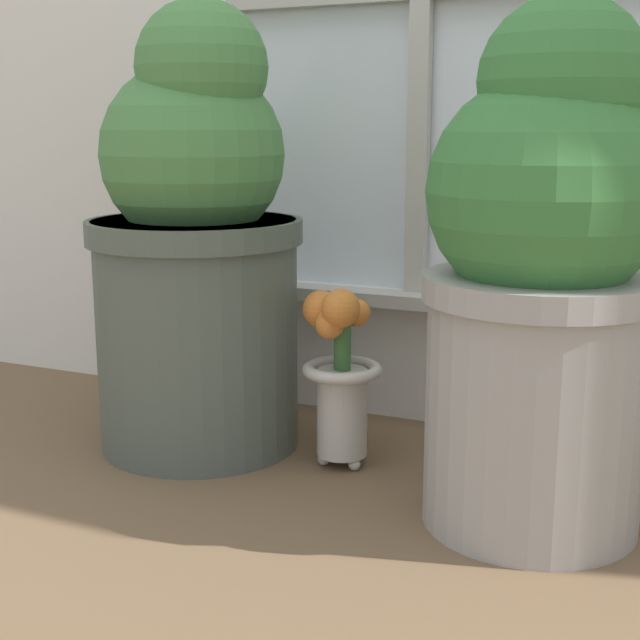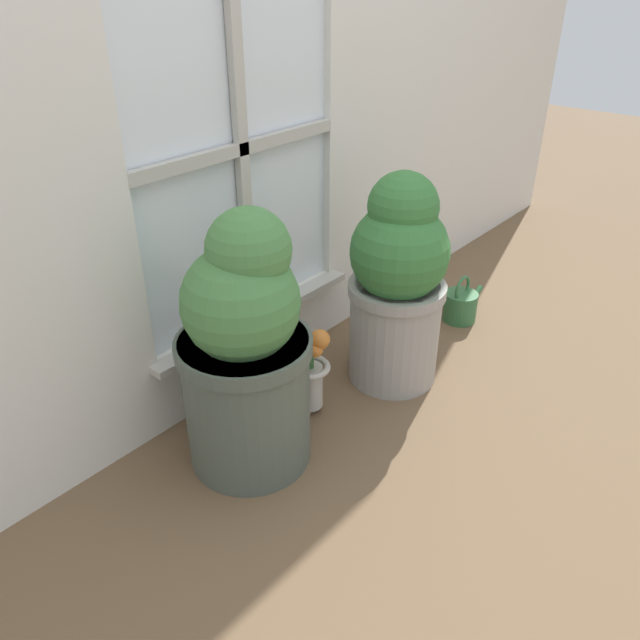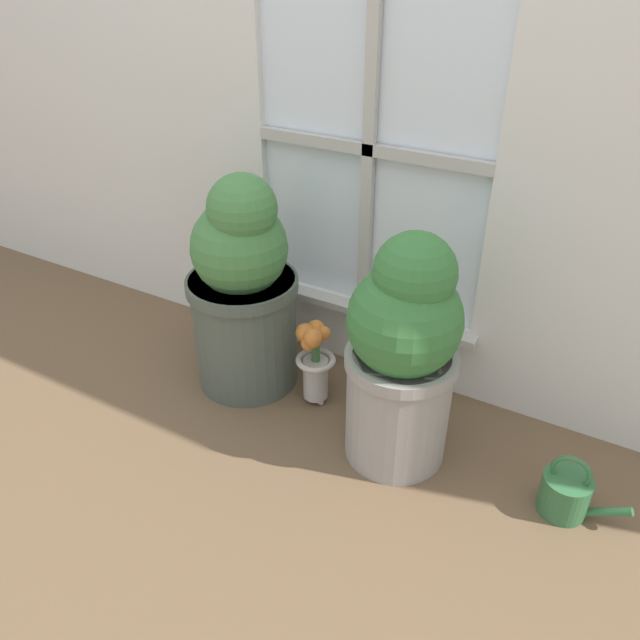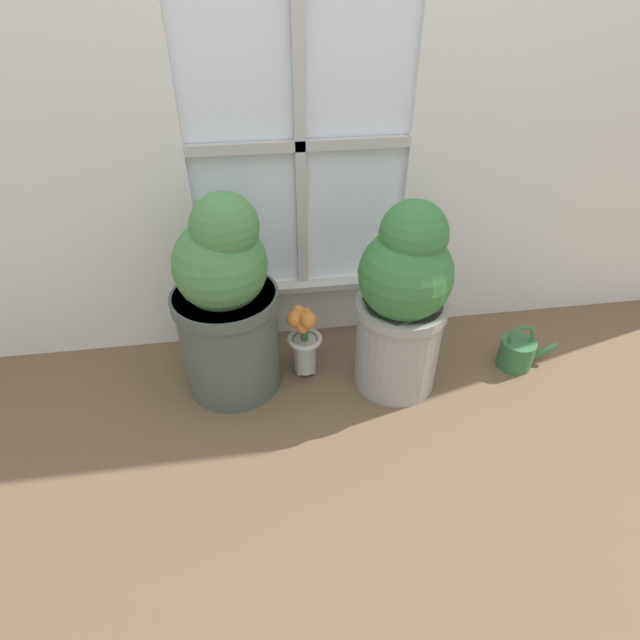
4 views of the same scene
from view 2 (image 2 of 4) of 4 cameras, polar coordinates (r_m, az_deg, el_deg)
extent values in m
plane|color=brown|center=(1.86, 7.64, -11.80)|extent=(10.00, 10.00, 0.00)
cube|color=silver|center=(2.10, -6.37, -1.93)|extent=(0.76, 0.05, 0.24)
cube|color=white|center=(1.85, -7.81, 15.42)|extent=(0.76, 0.02, 1.05)
cube|color=#BCB7AD|center=(1.83, -7.20, 15.30)|extent=(0.04, 0.02, 1.05)
cube|color=#BCB7AD|center=(1.83, -7.20, 15.30)|extent=(0.76, 0.02, 0.04)
cube|color=#BCB7AD|center=(2.02, -5.65, 0.27)|extent=(0.82, 0.06, 0.02)
cylinder|color=#4C564C|center=(1.72, -6.63, -7.25)|extent=(0.34, 0.34, 0.39)
cylinder|color=#4C564C|center=(1.62, -6.99, -2.32)|extent=(0.36, 0.36, 0.04)
cylinder|color=#38281E|center=(1.61, -7.03, -1.88)|extent=(0.31, 0.31, 0.01)
sphere|color=#477F42|center=(1.55, -7.28, 1.57)|extent=(0.30, 0.30, 0.30)
sphere|color=#477F42|center=(1.51, -6.56, 6.38)|extent=(0.21, 0.21, 0.21)
ellipsoid|color=#477F42|center=(1.58, -10.45, 1.21)|extent=(0.19, 0.14, 0.21)
cylinder|color=#9E9993|center=(2.06, 6.79, -1.00)|extent=(0.29, 0.29, 0.35)
cylinder|color=#9E9993|center=(1.98, 7.06, 2.88)|extent=(0.31, 0.31, 0.03)
cylinder|color=#38281E|center=(1.98, 7.08, 3.20)|extent=(0.27, 0.27, 0.01)
sphere|color=#387538|center=(1.93, 7.29, 6.18)|extent=(0.31, 0.31, 0.31)
sphere|color=#387538|center=(1.89, 7.62, 10.21)|extent=(0.22, 0.22, 0.22)
ellipsoid|color=#387538|center=(2.02, 7.41, 6.84)|extent=(0.13, 0.19, 0.23)
sphere|color=#BCB7AD|center=(2.00, -1.58, -7.54)|extent=(0.02, 0.02, 0.02)
sphere|color=#BCB7AD|center=(1.96, -1.11, -8.42)|extent=(0.02, 0.02, 0.02)
sphere|color=#BCB7AD|center=(1.99, -0.11, -7.71)|extent=(0.02, 0.02, 0.02)
cylinder|color=#BCB7AD|center=(1.94, -0.95, -6.05)|extent=(0.08, 0.08, 0.14)
torus|color=#BCB7AD|center=(1.89, -0.97, -4.32)|extent=(0.13, 0.13, 0.02)
cylinder|color=#386633|center=(1.87, -0.98, -3.33)|extent=(0.03, 0.03, 0.08)
sphere|color=orange|center=(1.84, -1.00, -1.94)|extent=(0.04, 0.04, 0.04)
sphere|color=orange|center=(1.87, -1.52, -1.60)|extent=(0.05, 0.05, 0.05)
sphere|color=orange|center=(1.85, -2.15, -1.82)|extent=(0.06, 0.06, 0.06)
sphere|color=orange|center=(1.82, -1.56, -2.33)|extent=(0.06, 0.06, 0.06)
sphere|color=orange|center=(1.83, -0.42, -2.75)|extent=(0.04, 0.04, 0.04)
sphere|color=orange|center=(1.82, -0.02, -1.79)|extent=(0.06, 0.06, 0.06)
cylinder|color=#336B3D|center=(2.49, 12.68, 1.21)|extent=(0.13, 0.13, 0.12)
cylinder|color=#336B3D|center=(2.58, 13.87, 2.00)|extent=(0.11, 0.02, 0.08)
torus|color=#336B3D|center=(2.45, 12.89, 2.85)|extent=(0.10, 0.01, 0.10)
camera|label=1|loc=(1.85, 43.50, -0.63)|focal=50.00mm
camera|label=3|loc=(2.01, 55.84, 20.71)|focal=35.00mm
camera|label=4|loc=(1.08, 65.38, 16.54)|focal=28.00mm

